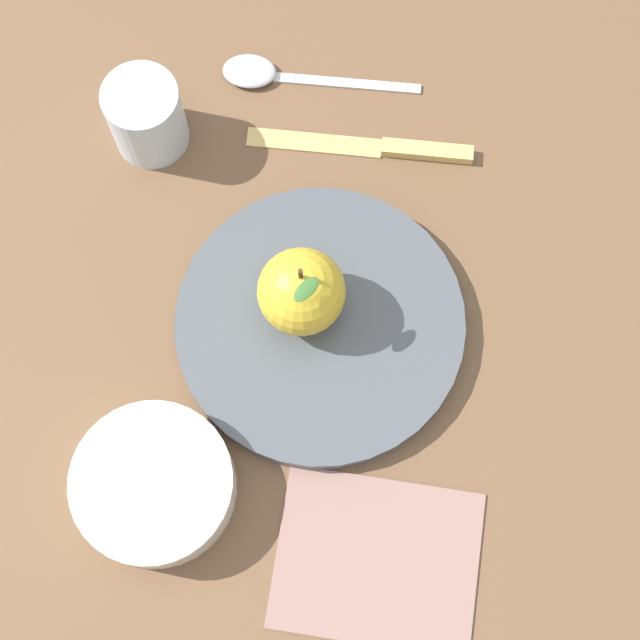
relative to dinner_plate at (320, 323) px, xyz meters
The scene contains 8 objects.
ground_plane 0.03m from the dinner_plate, 137.96° to the left, with size 2.40×2.40×0.00m, color brown.
dinner_plate is the anchor object (origin of this frame).
apple 0.05m from the dinner_plate, 143.65° to the right, with size 0.07×0.07×0.08m.
side_bowl 0.18m from the dinner_plate, 62.33° to the right, with size 0.12×0.12×0.04m.
cup 0.23m from the dinner_plate, 158.53° to the right, with size 0.06×0.06×0.07m.
knife 0.17m from the dinner_plate, 143.39° to the left, with size 0.10×0.19×0.01m.
spoon 0.24m from the dinner_plate, behind, with size 0.09×0.17×0.01m.
linen_napkin 0.19m from the dinner_plate, ahead, with size 0.13×0.16×0.00m, color gray.
Camera 1 is at (0.24, -0.09, 0.77)m, focal length 54.83 mm.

